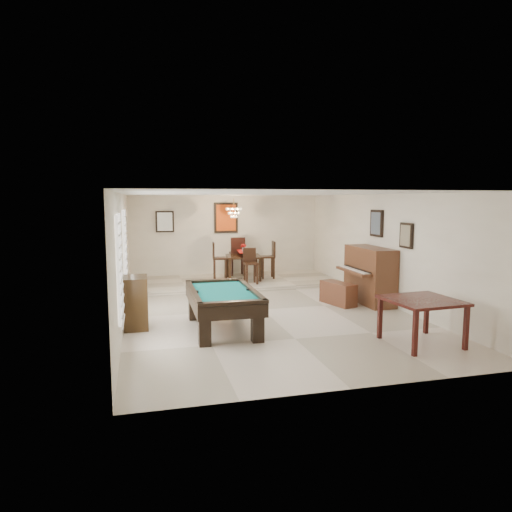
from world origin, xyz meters
name	(u,v)px	position (x,y,z in m)	size (l,w,h in m)	color
ground_plane	(263,310)	(0.00, 0.00, -0.01)	(6.00, 9.00, 0.02)	beige
wall_back	(226,237)	(0.00, 4.50, 1.30)	(6.00, 0.04, 2.60)	silver
wall_front	(354,292)	(0.00, -4.50, 1.30)	(6.00, 0.04, 2.60)	silver
wall_left	(123,257)	(-3.00, 0.00, 1.30)	(0.04, 9.00, 2.60)	silver
wall_right	(384,249)	(3.00, 0.00, 1.30)	(0.04, 9.00, 2.60)	silver
ceiling	(263,194)	(0.00, 0.00, 2.60)	(6.00, 9.00, 0.04)	white
dining_step	(234,282)	(0.00, 3.25, 0.06)	(6.00, 2.50, 0.12)	beige
window_left_front	(120,267)	(-2.97, -2.20, 1.40)	(0.06, 1.00, 1.70)	white
window_left_rear	(125,249)	(-2.97, 0.60, 1.40)	(0.06, 1.00, 1.70)	white
pool_table	(223,311)	(-1.15, -1.36, 0.37)	(1.20, 2.22, 0.74)	black
square_table	(421,322)	(2.01, -3.05, 0.39)	(1.14, 1.14, 0.79)	#33100C
upright_piano	(364,275)	(2.53, 0.06, 0.67)	(0.90, 1.61, 1.34)	brown
piano_bench	(338,293)	(1.87, 0.05, 0.26)	(0.37, 0.95, 0.53)	#592E1D
apothecary_chest	(136,302)	(-2.76, -0.83, 0.50)	(0.45, 0.67, 1.01)	black
dining_table	(243,265)	(0.30, 3.30, 0.53)	(1.00, 1.00, 0.83)	black
flower_vase	(243,248)	(0.30, 3.30, 1.06)	(0.14, 0.14, 0.24)	red
dining_chair_south	(251,266)	(0.34, 2.54, 0.62)	(0.37, 0.37, 1.00)	black
dining_chair_north	(237,256)	(0.27, 4.08, 0.72)	(0.44, 0.44, 1.20)	black
dining_chair_west	(220,261)	(-0.40, 3.32, 0.68)	(0.41, 0.41, 1.12)	black
dining_chair_east	(267,260)	(1.04, 3.32, 0.68)	(0.41, 0.41, 1.11)	black
chandelier	(234,209)	(0.00, 3.20, 2.20)	(0.44, 0.44, 0.60)	#FFE5B2
back_painting	(226,218)	(0.00, 4.46, 1.90)	(0.75, 0.06, 0.95)	#D84C14
back_mirror	(165,222)	(-1.90, 4.46, 1.80)	(0.55, 0.06, 0.65)	white
right_picture_upper	(377,223)	(2.96, 0.30, 1.90)	(0.06, 0.55, 0.65)	slate
right_picture_lower	(406,236)	(2.96, -1.00, 1.70)	(0.06, 0.45, 0.55)	gray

